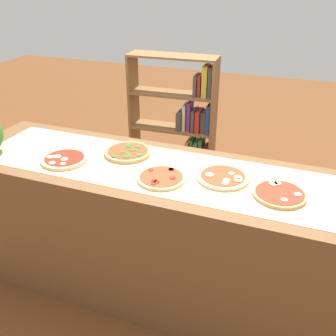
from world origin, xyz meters
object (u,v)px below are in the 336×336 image
(pizza_mozzarella_0, at_px, (64,159))
(bookshelf, at_px, (185,135))
(pizza_spinach_1, at_px, (128,152))
(pizza_pepperoni_2, at_px, (161,178))
(pizza_mozzarella_3, at_px, (223,177))
(pizza_mozzarella_4, at_px, (280,194))

(pizza_mozzarella_0, xyz_separation_m, bookshelf, (0.32, 1.34, -0.32))
(bookshelf, bearing_deg, pizza_spinach_1, -90.39)
(pizza_pepperoni_2, distance_m, bookshelf, 1.42)
(pizza_spinach_1, xyz_separation_m, pizza_pepperoni_2, (0.32, -0.23, -0.00))
(pizza_mozzarella_3, bearing_deg, pizza_pepperoni_2, -157.83)
(pizza_mozzarella_4, distance_m, bookshelf, 1.63)
(pizza_spinach_1, height_order, pizza_pepperoni_2, pizza_spinach_1)
(pizza_mozzarella_0, distance_m, bookshelf, 1.42)
(pizza_spinach_1, bearing_deg, pizza_pepperoni_2, -35.58)
(pizza_mozzarella_4, bearing_deg, pizza_pepperoni_2, -174.93)
(pizza_mozzarella_0, distance_m, pizza_spinach_1, 0.39)
(pizza_spinach_1, bearing_deg, pizza_mozzarella_3, -8.69)
(pizza_mozzarella_0, bearing_deg, bookshelf, 76.38)
(pizza_spinach_1, relative_size, pizza_pepperoni_2, 1.08)
(pizza_pepperoni_2, xyz_separation_m, pizza_mozzarella_4, (0.63, 0.06, 0.00))
(pizza_spinach_1, height_order, pizza_mozzarella_3, pizza_spinach_1)
(pizza_mozzarella_3, xyz_separation_m, pizza_mozzarella_4, (0.32, -0.07, 0.00))
(pizza_pepperoni_2, relative_size, pizza_mozzarella_3, 0.93)
(pizza_pepperoni_2, bearing_deg, pizza_mozzarella_0, 179.68)
(pizza_mozzarella_3, relative_size, pizza_mozzarella_4, 1.07)
(pizza_spinach_1, distance_m, pizza_pepperoni_2, 0.39)
(pizza_spinach_1, xyz_separation_m, pizza_mozzarella_4, (0.95, -0.17, -0.00))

